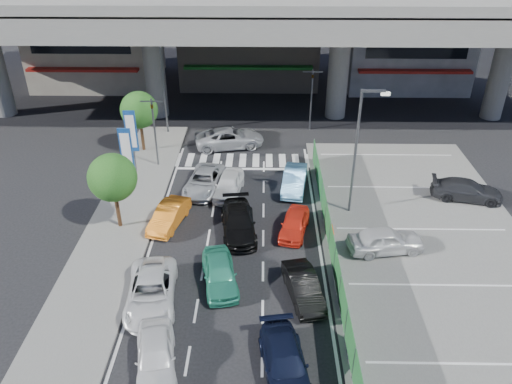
{
  "coord_description": "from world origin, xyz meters",
  "views": [
    {
      "loc": [
        1.59,
        -20.64,
        17.07
      ],
      "look_at": [
        1.15,
        4.33,
        2.34
      ],
      "focal_mm": 35.0,
      "sensor_mm": 36.0,
      "label": 1
    }
  ],
  "objects_px": {
    "minivan_navy_back": "(285,363)",
    "taxi_orange_left": "(169,216)",
    "taxi_teal_mid": "(220,273)",
    "parked_sedan_dgrey": "(467,190)",
    "signboard_far": "(131,133)",
    "taxi_orange_right": "(294,224)",
    "tree_near": "(112,178)",
    "sedan_white_mid_left": "(151,292)",
    "traffic_cone": "(332,229)",
    "parked_sedan_white": "(386,240)",
    "hatch_black_mid_right": "(303,287)",
    "tree_far": "(139,110)",
    "kei_truck_front_right": "(294,180)",
    "signboard_near": "(127,152)",
    "traffic_light_left": "(153,116)",
    "van_white_back_left": "(156,355)",
    "wagon_silver_front_left": "(204,181)",
    "street_lamp_right": "(359,143)",
    "traffic_light_right": "(312,85)",
    "crossing_wagon_silver": "(229,138)",
    "sedan_black_mid": "(238,223)",
    "street_lamp_left": "(165,78)"
  },
  "relations": [
    {
      "from": "street_lamp_right",
      "to": "sedan_black_mid",
      "type": "xyz_separation_m",
      "value": [
        -7.04,
        -2.43,
        -4.08
      ]
    },
    {
      "from": "traffic_light_right",
      "to": "taxi_teal_mid",
      "type": "relative_size",
      "value": 1.28
    },
    {
      "from": "street_lamp_left",
      "to": "signboard_far",
      "type": "height_order",
      "value": "street_lamp_left"
    },
    {
      "from": "signboard_near",
      "to": "tree_near",
      "type": "distance_m",
      "value": 4.01
    },
    {
      "from": "signboard_far",
      "to": "taxi_teal_mid",
      "type": "distance_m",
      "value": 14.08
    },
    {
      "from": "traffic_light_right",
      "to": "taxi_orange_left",
      "type": "xyz_separation_m",
      "value": [
        -9.58,
        -14.67,
        -3.29
      ]
    },
    {
      "from": "traffic_light_left",
      "to": "wagon_silver_front_left",
      "type": "xyz_separation_m",
      "value": [
        3.78,
        -3.41,
        -3.29
      ]
    },
    {
      "from": "signboard_far",
      "to": "taxi_orange_right",
      "type": "bearing_deg",
      "value": -33.76
    },
    {
      "from": "traffic_light_left",
      "to": "parked_sedan_dgrey",
      "type": "xyz_separation_m",
      "value": [
        21.03,
        -4.41,
        -3.22
      ]
    },
    {
      "from": "minivan_navy_back",
      "to": "taxi_orange_left",
      "type": "xyz_separation_m",
      "value": [
        -6.61,
        10.9,
        0.01
      ]
    },
    {
      "from": "street_lamp_right",
      "to": "wagon_silver_front_left",
      "type": "distance_m",
      "value": 10.76
    },
    {
      "from": "parked_sedan_dgrey",
      "to": "hatch_black_mid_right",
      "type": "bearing_deg",
      "value": 142.22
    },
    {
      "from": "parked_sedan_white",
      "to": "hatch_black_mid_right",
      "type": "bearing_deg",
      "value": 119.47
    },
    {
      "from": "sedan_white_mid_left",
      "to": "hatch_black_mid_right",
      "type": "bearing_deg",
      "value": -2.09
    },
    {
      "from": "minivan_navy_back",
      "to": "taxi_teal_mid",
      "type": "relative_size",
      "value": 1.08
    },
    {
      "from": "tree_far",
      "to": "kei_truck_front_right",
      "type": "distance_m",
      "value": 13.11
    },
    {
      "from": "sedan_black_mid",
      "to": "parked_sedan_white",
      "type": "xyz_separation_m",
      "value": [
        8.24,
        -1.72,
        0.08
      ]
    },
    {
      "from": "minivan_navy_back",
      "to": "hatch_black_mid_right",
      "type": "relative_size",
      "value": 1.13
    },
    {
      "from": "tree_near",
      "to": "taxi_orange_right",
      "type": "bearing_deg",
      "value": -2.06
    },
    {
      "from": "signboard_far",
      "to": "tree_near",
      "type": "height_order",
      "value": "tree_near"
    },
    {
      "from": "street_lamp_right",
      "to": "taxi_orange_right",
      "type": "xyz_separation_m",
      "value": [
        -3.75,
        -2.37,
        -4.16
      ]
    },
    {
      "from": "van_white_back_left",
      "to": "minivan_navy_back",
      "type": "xyz_separation_m",
      "value": [
        5.37,
        -0.26,
        -0.05
      ]
    },
    {
      "from": "taxi_teal_mid",
      "to": "crossing_wagon_silver",
      "type": "distance_m",
      "value": 16.4
    },
    {
      "from": "street_lamp_right",
      "to": "taxi_orange_left",
      "type": "bearing_deg",
      "value": -171.53
    },
    {
      "from": "tree_far",
      "to": "minivan_navy_back",
      "type": "xyz_separation_m",
      "value": [
        10.33,
        -21.07,
        -2.75
      ]
    },
    {
      "from": "parked_sedan_white",
      "to": "parked_sedan_dgrey",
      "type": "distance_m",
      "value": 8.64
    },
    {
      "from": "van_white_back_left",
      "to": "taxi_teal_mid",
      "type": "xyz_separation_m",
      "value": [
        2.24,
        5.33,
        0.0
      ]
    },
    {
      "from": "traffic_light_right",
      "to": "tree_far",
      "type": "distance_m",
      "value": 14.05
    },
    {
      "from": "tree_far",
      "to": "parked_sedan_white",
      "type": "height_order",
      "value": "tree_far"
    },
    {
      "from": "traffic_light_left",
      "to": "van_white_back_left",
      "type": "height_order",
      "value": "traffic_light_left"
    },
    {
      "from": "van_white_back_left",
      "to": "traffic_cone",
      "type": "relative_size",
      "value": 5.58
    },
    {
      "from": "traffic_light_right",
      "to": "wagon_silver_front_left",
      "type": "bearing_deg",
      "value": -127.26
    },
    {
      "from": "sedan_white_mid_left",
      "to": "traffic_cone",
      "type": "relative_size",
      "value": 6.84
    },
    {
      "from": "tree_far",
      "to": "minivan_navy_back",
      "type": "height_order",
      "value": "tree_far"
    },
    {
      "from": "hatch_black_mid_right",
      "to": "taxi_orange_left",
      "type": "bearing_deg",
      "value": 128.45
    },
    {
      "from": "signboard_far",
      "to": "traffic_cone",
      "type": "height_order",
      "value": "signboard_far"
    },
    {
      "from": "tree_near",
      "to": "taxi_orange_left",
      "type": "distance_m",
      "value": 4.02
    },
    {
      "from": "tree_far",
      "to": "crossing_wagon_silver",
      "type": "distance_m",
      "value": 7.22
    },
    {
      "from": "signboard_far",
      "to": "tree_far",
      "type": "bearing_deg",
      "value": 93.26
    },
    {
      "from": "traffic_light_right",
      "to": "minivan_navy_back",
      "type": "height_order",
      "value": "traffic_light_right"
    },
    {
      "from": "hatch_black_mid_right",
      "to": "taxi_orange_left",
      "type": "relative_size",
      "value": 0.99
    },
    {
      "from": "taxi_orange_right",
      "to": "wagon_silver_front_left",
      "type": "bearing_deg",
      "value": 152.87
    },
    {
      "from": "traffic_light_right",
      "to": "kei_truck_front_right",
      "type": "relative_size",
      "value": 1.24
    },
    {
      "from": "sedan_white_mid_left",
      "to": "hatch_black_mid_right",
      "type": "relative_size",
      "value": 1.28
    },
    {
      "from": "taxi_teal_mid",
      "to": "parked_sedan_dgrey",
      "type": "xyz_separation_m",
      "value": [
        15.43,
        8.58,
        0.02
      ]
    },
    {
      "from": "tree_near",
      "to": "taxi_orange_right",
      "type": "xyz_separation_m",
      "value": [
        10.42,
        -0.37,
        -2.77
      ]
    },
    {
      "from": "tree_near",
      "to": "tree_far",
      "type": "bearing_deg",
      "value": 94.36
    },
    {
      "from": "traffic_light_right",
      "to": "hatch_black_mid_right",
      "type": "distance_m",
      "value": 21.27
    },
    {
      "from": "van_white_back_left",
      "to": "signboard_near",
      "type": "bearing_deg",
      "value": 95.49
    },
    {
      "from": "sedan_black_mid",
      "to": "tree_near",
      "type": "bearing_deg",
      "value": 169.71
    }
  ]
}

